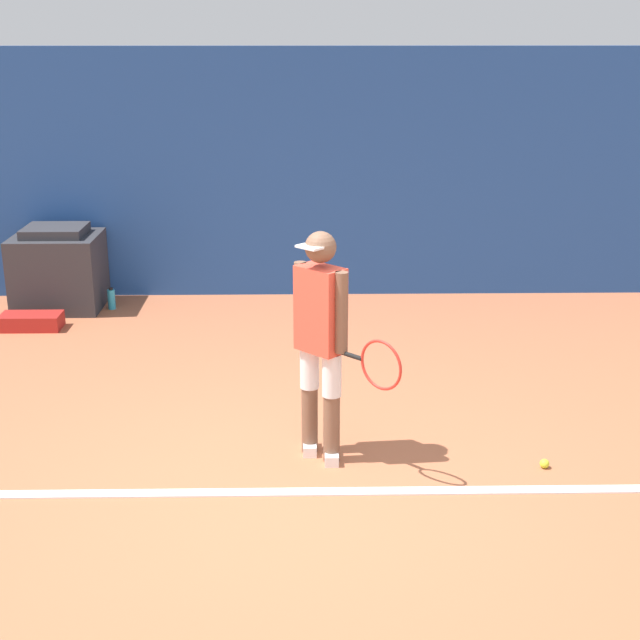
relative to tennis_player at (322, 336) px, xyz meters
The scene contains 8 objects.
ground_plane 1.11m from the tennis_player, 109.71° to the right, with size 24.00×24.00×0.00m, color #B76642.
back_wall 4.30m from the tennis_player, 92.69° to the left, with size 24.00×0.10×2.82m.
court_baseline 1.10m from the tennis_player, 110.28° to the right, with size 21.60×0.10×0.01m.
tennis_player is the anchor object (origin of this frame).
tennis_ball 1.85m from the tennis_player, ahead, with size 0.07×0.07×0.07m.
covered_chair 4.75m from the tennis_player, 127.40° to the left, with size 0.94×0.82×0.93m.
equipment_bag 4.32m from the tennis_player, 135.00° to the left, with size 0.63×0.31×0.16m.
water_bottle 4.41m from the tennis_player, 121.91° to the left, with size 0.08×0.08×0.25m.
Camera 1 is at (0.08, -5.37, 3.00)m, focal length 50.00 mm.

